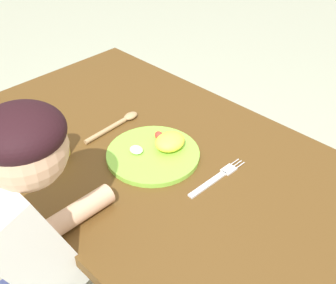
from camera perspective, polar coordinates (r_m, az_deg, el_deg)
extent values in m
cube|color=#583A18|center=(1.26, -0.79, -2.62)|extent=(1.41, 0.80, 0.04)
cube|color=#50401F|center=(2.03, -6.74, 1.96)|extent=(0.08, 0.08, 0.67)
cylinder|color=#89CE43|center=(1.25, -2.06, -1.71)|extent=(0.28, 0.28, 0.01)
ellipsoid|color=#F9E746|center=(1.25, 0.25, 0.06)|extent=(0.08, 0.10, 0.05)
ellipsoid|color=red|center=(1.27, 0.58, -0.02)|extent=(0.03, 0.03, 0.02)
ellipsoid|color=red|center=(1.28, -0.82, 0.32)|extent=(0.03, 0.04, 0.02)
ellipsoid|color=red|center=(1.29, -1.21, 0.85)|extent=(0.04, 0.04, 0.03)
ellipsoid|color=white|center=(1.24, -4.34, -1.06)|extent=(0.04, 0.04, 0.02)
cube|color=silver|center=(1.16, 5.37, -5.82)|extent=(0.02, 0.14, 0.01)
cube|color=silver|center=(1.21, 8.29, -3.75)|extent=(0.03, 0.04, 0.01)
cylinder|color=silver|center=(1.23, 9.83, -3.14)|extent=(0.00, 0.04, 0.00)
cylinder|color=silver|center=(1.24, 9.45, -2.92)|extent=(0.00, 0.04, 0.00)
cylinder|color=silver|center=(1.24, 9.07, -2.69)|extent=(0.00, 0.04, 0.00)
cylinder|color=tan|center=(1.36, -8.48, 1.56)|extent=(0.02, 0.17, 0.02)
ellipsoid|color=tan|center=(1.42, -5.12, 3.57)|extent=(0.04, 0.06, 0.02)
cylinder|color=gold|center=(1.27, -14.86, 0.03)|extent=(0.06, 0.06, 0.10)
cube|color=white|center=(1.02, -19.09, -13.02)|extent=(0.17, 0.24, 0.37)
sphere|color=#D8A884|center=(0.88, -19.08, -0.80)|extent=(0.18, 0.18, 0.18)
ellipsoid|color=black|center=(0.85, -19.61, 1.33)|extent=(0.18, 0.18, 0.10)
cylinder|color=#D8A884|center=(1.07, -12.06, -9.28)|extent=(0.05, 0.19, 0.05)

